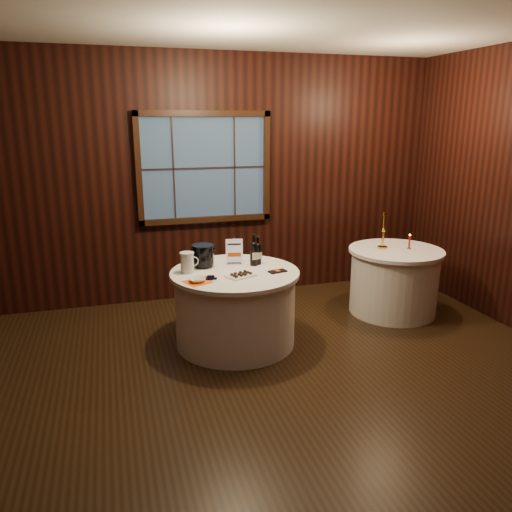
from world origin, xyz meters
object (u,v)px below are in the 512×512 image
object	(u,v)px
main_table	(235,307)
glass_pitcher	(187,262)
side_table	(394,281)
chocolate_box	(278,271)
chocolate_plate	(241,275)
brass_candlestick	(383,235)
grape_bunch	(211,277)
ice_bucket	(203,255)
sign_stand	(234,255)
cracker_bowl	(197,280)
port_bottle_left	(254,252)
port_bottle_right	(258,252)
red_candle	(409,243)

from	to	relation	value
main_table	glass_pitcher	distance (m)	0.67
side_table	chocolate_box	size ratio (longest dim) A/B	6.10
chocolate_plate	brass_candlestick	xyz separation A→B (m)	(1.86, 0.57, 0.14)
side_table	grape_bunch	world-z (taller)	grape_bunch
ice_bucket	grape_bunch	bearing A→B (deg)	-91.68
chocolate_plate	grape_bunch	xyz separation A→B (m)	(-0.29, 0.00, 0.00)
grape_bunch	glass_pitcher	distance (m)	0.34
main_table	chocolate_box	size ratio (longest dim) A/B	7.23
sign_stand	brass_candlestick	distance (m)	1.82
main_table	grape_bunch	size ratio (longest dim) A/B	7.14
glass_pitcher	cracker_bowl	world-z (taller)	glass_pitcher
port_bottle_left	cracker_bowl	world-z (taller)	port_bottle_left
sign_stand	port_bottle_right	xyz separation A→B (m)	(0.24, -0.06, 0.03)
grape_bunch	red_candle	world-z (taller)	red_candle
grape_bunch	brass_candlestick	xyz separation A→B (m)	(2.15, 0.57, 0.13)
glass_pitcher	chocolate_box	bearing A→B (deg)	-21.48
side_table	red_candle	distance (m)	0.48
glass_pitcher	cracker_bowl	size ratio (longest dim) A/B	1.36
main_table	chocolate_plate	world-z (taller)	chocolate_plate
sign_stand	glass_pitcher	world-z (taller)	sign_stand
port_bottle_left	side_table	bearing A→B (deg)	1.54
glass_pitcher	brass_candlestick	xyz separation A→B (m)	(2.32, 0.30, 0.05)
grape_bunch	port_bottle_left	bearing A→B (deg)	32.65
sign_stand	brass_candlestick	bearing A→B (deg)	17.35
cracker_bowl	side_table	bearing A→B (deg)	12.58
sign_stand	grape_bunch	bearing A→B (deg)	-116.12
main_table	side_table	distance (m)	2.02
chocolate_box	glass_pitcher	distance (m)	0.89
side_table	port_bottle_left	xyz separation A→B (m)	(-1.76, -0.16, 0.52)
ice_bucket	chocolate_box	size ratio (longest dim) A/B	1.30
port_bottle_right	side_table	bearing A→B (deg)	-12.93
side_table	port_bottle_right	xyz separation A→B (m)	(-1.71, -0.12, 0.51)
ice_bucket	red_candle	xyz separation A→B (m)	(2.41, 0.03, -0.05)
grape_bunch	brass_candlestick	distance (m)	2.23
cracker_bowl	grape_bunch	bearing A→B (deg)	20.39
ice_bucket	grape_bunch	size ratio (longest dim) A/B	1.28
side_table	port_bottle_left	size ratio (longest dim) A/B	3.28
port_bottle_left	brass_candlestick	xyz separation A→B (m)	(1.63, 0.24, 0.01)
chocolate_box	chocolate_plate	bearing A→B (deg)	172.78
sign_stand	port_bottle_right	world-z (taller)	port_bottle_right
port_bottle_left	red_candle	bearing A→B (deg)	0.06
sign_stand	ice_bucket	bearing A→B (deg)	-167.19
side_table	chocolate_box	bearing A→B (deg)	-164.27
main_table	brass_candlestick	world-z (taller)	brass_candlestick
glass_pitcher	brass_candlestick	size ratio (longest dim) A/B	0.48
port_bottle_right	chocolate_box	bearing A→B (deg)	-89.61
side_table	red_candle	size ratio (longest dim) A/B	6.04
port_bottle_right	chocolate_plate	distance (m)	0.47
grape_bunch	cracker_bowl	distance (m)	0.14
port_bottle_right	chocolate_box	world-z (taller)	port_bottle_right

